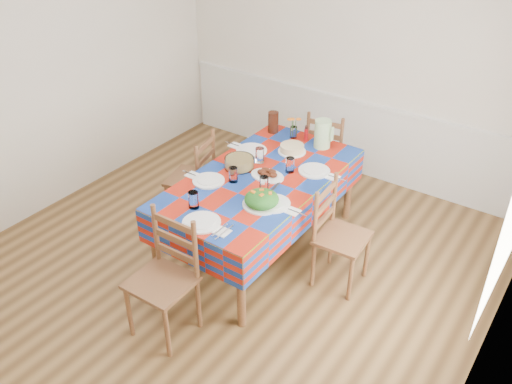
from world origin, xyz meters
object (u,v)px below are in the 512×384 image
green_pitcher (323,134)px  chair_right (338,236)px  chair_left (194,179)px  dining_table (260,185)px  meat_platter (267,174)px  chair_far (327,152)px  tea_pitcher (273,122)px  chair_near (165,279)px

green_pitcher → chair_right: 1.17m
chair_left → chair_right: bearing=75.3°
dining_table → chair_right: size_ratio=2.10×
green_pitcher → chair_left: 1.38m
chair_left → meat_platter: bearing=77.8°
meat_platter → green_pitcher: size_ratio=1.14×
green_pitcher → chair_left: size_ratio=0.29×
green_pitcher → chair_left: (-1.00, -0.83, -0.46)m
green_pitcher → chair_left: green_pitcher is taller
meat_platter → chair_far: (-0.04, 1.26, -0.34)m
tea_pitcher → chair_near: (0.42, -2.15, -0.40)m
chair_right → dining_table: bearing=86.6°
chair_far → chair_right: (0.82, -1.31, -0.00)m
chair_right → green_pitcher: bearing=34.5°
chair_far → chair_left: bearing=48.0°
tea_pitcher → dining_table: bearing=-63.8°
meat_platter → chair_left: size_ratio=0.33×
dining_table → chair_near: (-0.00, -1.30, -0.20)m
meat_platter → chair_near: bearing=-92.2°
meat_platter → tea_pitcher: bearing=120.1°
meat_platter → chair_right: chair_right is taller
dining_table → green_pitcher: size_ratio=7.25×
dining_table → chair_right: chair_right is taller
dining_table → chair_far: bearing=89.7°
meat_platter → chair_near: size_ratio=0.31×
chair_right → tea_pitcher: bearing=52.4°
chair_left → chair_right: size_ratio=1.01×
green_pitcher → chair_left: bearing=-140.1°
dining_table → green_pitcher: bearing=78.6°
dining_table → green_pitcher: green_pitcher is taller
meat_platter → chair_far: bearing=92.0°
meat_platter → green_pitcher: green_pitcher is taller
dining_table → chair_near: 1.32m
green_pitcher → chair_near: 2.20m
green_pitcher → tea_pitcher: green_pitcher is taller
chair_far → meat_platter: bearing=82.8°
chair_near → green_pitcher: bearing=84.4°
meat_platter → chair_right: size_ratio=0.33×
chair_far → green_pitcher: bearing=100.4°
tea_pitcher → chair_left: bearing=-116.1°
chair_left → chair_right: 1.65m
meat_platter → chair_right: bearing=-3.3°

